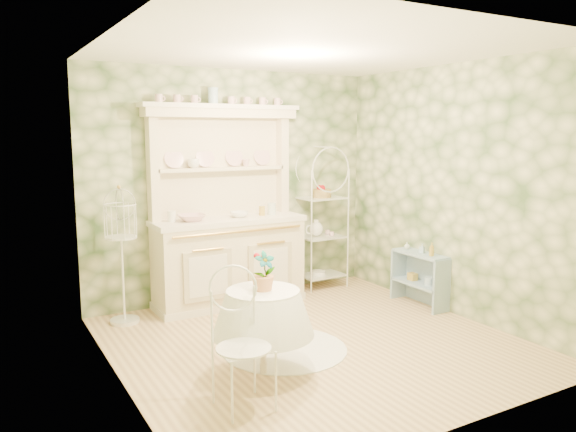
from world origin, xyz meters
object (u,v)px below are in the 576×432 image
side_shelf (420,278)px  round_table (263,338)px  kitchen_dresser (228,206)px  cafe_chair (244,348)px  bakers_rack (321,222)px  birdcage_stand (122,257)px  floor_basket (276,309)px

side_shelf → round_table: 2.54m
kitchen_dresser → cafe_chair: size_ratio=2.55×
bakers_rack → birdcage_stand: bearing=-178.9°
bakers_rack → side_shelf: bakers_rack is taller
bakers_rack → birdcage_stand: size_ratio=1.21×
kitchen_dresser → bakers_rack: (1.33, 0.10, -0.30)m
cafe_chair → side_shelf: bearing=46.5°
bakers_rack → side_shelf: bearing=-68.6°
cafe_chair → birdcage_stand: 2.32m
kitchen_dresser → bakers_rack: kitchen_dresser is taller
cafe_chair → floor_basket: 1.95m
kitchen_dresser → floor_basket: 1.30m
birdcage_stand → side_shelf: bearing=-19.0°
kitchen_dresser → side_shelf: kitchen_dresser is taller
kitchen_dresser → round_table: (-0.54, -1.91, -0.83)m
round_table → cafe_chair: (-0.38, -0.44, 0.14)m
cafe_chair → floor_basket: cafe_chair is taller
side_shelf → birdcage_stand: bearing=157.9°
kitchen_dresser → birdcage_stand: bearing=-177.0°
side_shelf → cafe_chair: (-2.81, -1.21, 0.13)m
bakers_rack → side_shelf: 1.45m
kitchen_dresser → floor_basket: size_ratio=6.14×
round_table → side_shelf: bearing=17.7°
kitchen_dresser → round_table: kitchen_dresser is taller
floor_basket → bakers_rack: bearing=37.6°
cafe_chair → floor_basket: size_ratio=2.41×
kitchen_dresser → birdcage_stand: 1.31m
round_table → floor_basket: bearing=57.1°
side_shelf → birdcage_stand: (-3.11, 1.07, 0.38)m
round_table → kitchen_dresser: bearing=74.1°
birdcage_stand → kitchen_dresser: bearing=3.0°
kitchen_dresser → cafe_chair: bearing=-111.5°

